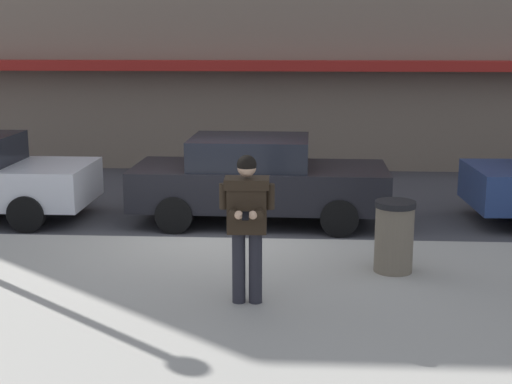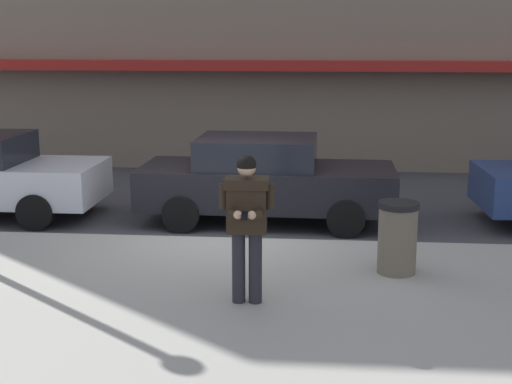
% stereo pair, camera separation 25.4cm
% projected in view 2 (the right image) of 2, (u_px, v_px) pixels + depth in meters
% --- Properties ---
extents(ground_plane, '(80.00, 80.00, 0.00)m').
position_uv_depth(ground_plane, '(223.00, 242.00, 11.61)').
color(ground_plane, '#3D3D42').
extents(sidewalk, '(32.00, 5.30, 0.14)m').
position_uv_depth(sidewalk, '(272.00, 304.00, 8.73)').
color(sidewalk, '#99968E').
rests_on(sidewalk, ground).
extents(curb_paint_line, '(28.00, 0.12, 0.01)m').
position_uv_depth(curb_paint_line, '(284.00, 243.00, 11.57)').
color(curb_paint_line, silver).
rests_on(curb_paint_line, ground).
extents(parked_sedan_mid, '(4.54, 2.00, 1.54)m').
position_uv_depth(parked_sedan_mid, '(265.00, 179.00, 12.72)').
color(parked_sedan_mid, black).
rests_on(parked_sedan_mid, ground).
extents(man_texting_on_phone, '(0.65, 0.59, 1.81)m').
position_uv_depth(man_texting_on_phone, '(247.00, 213.00, 8.35)').
color(man_texting_on_phone, '#23232B').
rests_on(man_texting_on_phone, sidewalk).
extents(trash_bin, '(0.55, 0.55, 0.98)m').
position_uv_depth(trash_bin, '(397.00, 237.00, 9.58)').
color(trash_bin, '#665B4C').
rests_on(trash_bin, sidewalk).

